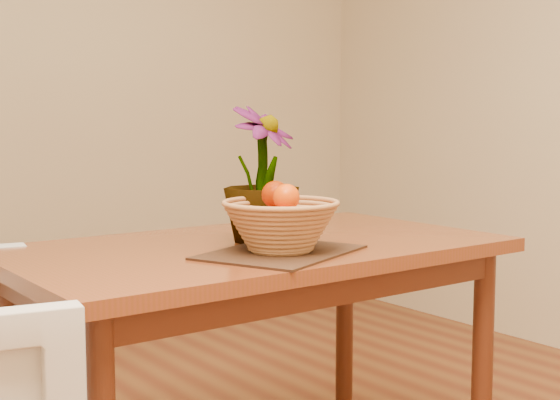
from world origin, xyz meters
TOP-DOWN VIEW (x-y plane):
  - wall_back at (0.00, 2.25)m, footprint 4.00×0.02m
  - table at (0.00, 0.30)m, footprint 1.40×0.80m
  - placemat at (-0.05, 0.12)m, footprint 0.50×0.45m
  - wicker_basket at (-0.05, 0.12)m, footprint 0.31×0.31m
  - orange_pile at (-0.05, 0.12)m, footprint 0.17×0.18m
  - potted_plant at (0.02, 0.31)m, footprint 0.29×0.29m

SIDE VIEW (x-z plane):
  - table at x=0.00m, z-range 0.29..1.04m
  - placemat at x=-0.05m, z-range 0.75..0.76m
  - wicker_basket at x=-0.05m, z-range 0.76..0.88m
  - orange_pile at x=-0.05m, z-range 0.80..0.93m
  - potted_plant at x=0.02m, z-range 0.75..1.14m
  - wall_back at x=0.00m, z-range 0.00..2.70m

